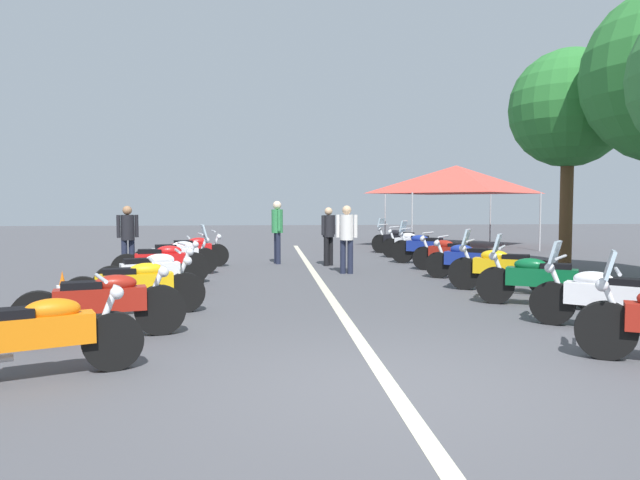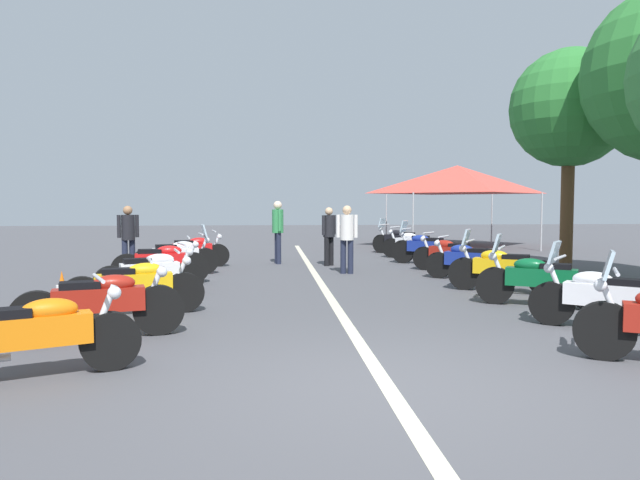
{
  "view_description": "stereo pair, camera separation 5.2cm",
  "coord_description": "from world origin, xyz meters",
  "px_view_note": "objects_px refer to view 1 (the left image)",
  "views": [
    {
      "loc": [
        -5.3,
        1.16,
        1.73
      ],
      "look_at": [
        7.32,
        0.0,
        0.92
      ],
      "focal_mm": 32.77,
      "sensor_mm": 36.0,
      "label": 1
    },
    {
      "loc": [
        -5.3,
        1.1,
        1.73
      ],
      "look_at": [
        7.32,
        0.0,
        0.92
      ],
      "focal_mm": 32.77,
      "sensor_mm": 36.0,
      "label": 2
    }
  ],
  "objects_px": {
    "motorcycle_right_row_2": "(539,279)",
    "motorcycle_right_row_4": "(468,260)",
    "motorcycle_left_row_1": "(102,303)",
    "motorcycle_left_row_6": "(192,251)",
    "motorcycle_right_row_8": "(399,240)",
    "motorcycle_right_row_5": "(449,254)",
    "motorcycle_right_row_3": "(502,268)",
    "motorcycle_left_row_2": "(136,286)",
    "motorcycle_right_row_6": "(425,248)",
    "bystander_3": "(277,227)",
    "bystander_2": "(128,234)",
    "motorcycle_left_row_4": "(162,262)",
    "motorcycle_right_row_1": "(605,297)",
    "motorcycle_right_row_7": "(413,244)",
    "traffic_cone_1": "(63,290)",
    "motorcycle_left_row_3": "(151,273)",
    "event_tent": "(456,180)",
    "bystander_0": "(328,232)",
    "motorcycle_left_row_0": "(35,335)",
    "motorcycle_left_row_5": "(177,256)",
    "bystander_1": "(347,234)",
    "roadside_tree_1": "(569,109)"
  },
  "relations": [
    {
      "from": "motorcycle_right_row_2",
      "to": "motorcycle_right_row_4",
      "type": "distance_m",
      "value": 3.37
    },
    {
      "from": "motorcycle_left_row_1",
      "to": "motorcycle_left_row_6",
      "type": "xyz_separation_m",
      "value": [
        8.34,
        -0.09,
        -0.01
      ]
    },
    {
      "from": "motorcycle_right_row_8",
      "to": "motorcycle_right_row_5",
      "type": "bearing_deg",
      "value": 131.67
    },
    {
      "from": "motorcycle_left_row_6",
      "to": "motorcycle_right_row_3",
      "type": "relative_size",
      "value": 1.04
    },
    {
      "from": "motorcycle_left_row_2",
      "to": "motorcycle_right_row_6",
      "type": "distance_m",
      "value": 9.44
    },
    {
      "from": "bystander_3",
      "to": "motorcycle_left_row_1",
      "type": "bearing_deg",
      "value": 61.58
    },
    {
      "from": "bystander_2",
      "to": "motorcycle_left_row_1",
      "type": "bearing_deg",
      "value": -18.65
    },
    {
      "from": "motorcycle_right_row_3",
      "to": "motorcycle_right_row_5",
      "type": "distance_m",
      "value": 3.36
    },
    {
      "from": "motorcycle_left_row_4",
      "to": "motorcycle_left_row_6",
      "type": "distance_m",
      "value": 3.28
    },
    {
      "from": "motorcycle_left_row_2",
      "to": "motorcycle_right_row_1",
      "type": "height_order",
      "value": "motorcycle_right_row_1"
    },
    {
      "from": "motorcycle_right_row_6",
      "to": "motorcycle_right_row_7",
      "type": "bearing_deg",
      "value": -56.07
    },
    {
      "from": "motorcycle_right_row_4",
      "to": "traffic_cone_1",
      "type": "relative_size",
      "value": 2.78
    },
    {
      "from": "motorcycle_left_row_3",
      "to": "event_tent",
      "type": "relative_size",
      "value": 0.36
    },
    {
      "from": "motorcycle_right_row_5",
      "to": "traffic_cone_1",
      "type": "height_order",
      "value": "motorcycle_right_row_5"
    },
    {
      "from": "motorcycle_right_row_3",
      "to": "motorcycle_right_row_6",
      "type": "relative_size",
      "value": 1.09
    },
    {
      "from": "motorcycle_right_row_8",
      "to": "bystander_0",
      "type": "xyz_separation_m",
      "value": [
        -3.45,
        2.78,
        0.47
      ]
    },
    {
      "from": "motorcycle_left_row_6",
      "to": "motorcycle_right_row_5",
      "type": "bearing_deg",
      "value": -26.31
    },
    {
      "from": "motorcycle_left_row_2",
      "to": "motorcycle_right_row_5",
      "type": "relative_size",
      "value": 1.28
    },
    {
      "from": "motorcycle_right_row_2",
      "to": "motorcycle_left_row_0",
      "type": "bearing_deg",
      "value": 56.78
    },
    {
      "from": "motorcycle_right_row_4",
      "to": "motorcycle_right_row_6",
      "type": "height_order",
      "value": "motorcycle_right_row_6"
    },
    {
      "from": "motorcycle_right_row_8",
      "to": "motorcycle_right_row_7",
      "type": "bearing_deg",
      "value": 131.24
    },
    {
      "from": "motorcycle_left_row_0",
      "to": "bystander_0",
      "type": "xyz_separation_m",
      "value": [
        10.1,
        -3.94,
        0.49
      ]
    },
    {
      "from": "motorcycle_left_row_4",
      "to": "motorcycle_right_row_5",
      "type": "distance_m",
      "value": 7.0
    },
    {
      "from": "motorcycle_left_row_5",
      "to": "motorcycle_right_row_4",
      "type": "relative_size",
      "value": 1.18
    },
    {
      "from": "motorcycle_left_row_2",
      "to": "motorcycle_right_row_3",
      "type": "relative_size",
      "value": 1.11
    },
    {
      "from": "traffic_cone_1",
      "to": "bystander_2",
      "type": "bearing_deg",
      "value": 0.37
    },
    {
      "from": "motorcycle_right_row_6",
      "to": "bystander_1",
      "type": "relative_size",
      "value": 1.05
    },
    {
      "from": "motorcycle_left_row_5",
      "to": "bystander_3",
      "type": "xyz_separation_m",
      "value": [
        2.37,
        -2.46,
        0.59
      ]
    },
    {
      "from": "motorcycle_right_row_8",
      "to": "bystander_0",
      "type": "relative_size",
      "value": 1.08
    },
    {
      "from": "motorcycle_left_row_0",
      "to": "motorcycle_right_row_1",
      "type": "relative_size",
      "value": 1.18
    },
    {
      "from": "motorcycle_right_row_1",
      "to": "bystander_3",
      "type": "bearing_deg",
      "value": -26.01
    },
    {
      "from": "motorcycle_left_row_4",
      "to": "motorcycle_left_row_3",
      "type": "bearing_deg",
      "value": -96.92
    },
    {
      "from": "motorcycle_right_row_3",
      "to": "motorcycle_left_row_5",
      "type": "bearing_deg",
      "value": 5.11
    },
    {
      "from": "traffic_cone_1",
      "to": "bystander_1",
      "type": "height_order",
      "value": "bystander_1"
    },
    {
      "from": "motorcycle_right_row_3",
      "to": "event_tent",
      "type": "relative_size",
      "value": 0.36
    },
    {
      "from": "motorcycle_right_row_4",
      "to": "motorcycle_right_row_8",
      "type": "bearing_deg",
      "value": -53.17
    },
    {
      "from": "motorcycle_right_row_5",
      "to": "roadside_tree_1",
      "type": "distance_m",
      "value": 4.72
    },
    {
      "from": "motorcycle_left_row_6",
      "to": "bystander_2",
      "type": "bearing_deg",
      "value": -149.98
    },
    {
      "from": "motorcycle_right_row_4",
      "to": "motorcycle_left_row_3",
      "type": "bearing_deg",
      "value": 51.81
    },
    {
      "from": "roadside_tree_1",
      "to": "event_tent",
      "type": "relative_size",
      "value": 1.07
    },
    {
      "from": "motorcycle_left_row_4",
      "to": "bystander_0",
      "type": "height_order",
      "value": "bystander_0"
    },
    {
      "from": "bystander_1",
      "to": "roadside_tree_1",
      "type": "distance_m",
      "value": 6.44
    },
    {
      "from": "motorcycle_left_row_2",
      "to": "motorcycle_left_row_5",
      "type": "distance_m",
      "value": 5.07
    },
    {
      "from": "motorcycle_right_row_7",
      "to": "bystander_0",
      "type": "height_order",
      "value": "bystander_0"
    },
    {
      "from": "motorcycle_left_row_3",
      "to": "motorcycle_right_row_6",
      "type": "distance_m",
      "value": 8.34
    },
    {
      "from": "motorcycle_right_row_7",
      "to": "roadside_tree_1",
      "type": "height_order",
      "value": "roadside_tree_1"
    },
    {
      "from": "motorcycle_left_row_1",
      "to": "motorcycle_left_row_2",
      "type": "distance_m",
      "value": 1.59
    },
    {
      "from": "bystander_3",
      "to": "event_tent",
      "type": "xyz_separation_m",
      "value": [
        5.92,
        -7.15,
        1.6
      ]
    },
    {
      "from": "motorcycle_right_row_8",
      "to": "traffic_cone_1",
      "type": "xyz_separation_m",
      "value": [
        -9.49,
        7.83,
        -0.18
      ]
    },
    {
      "from": "motorcycle_right_row_1",
      "to": "motorcycle_right_row_7",
      "type": "relative_size",
      "value": 0.96
    }
  ]
}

